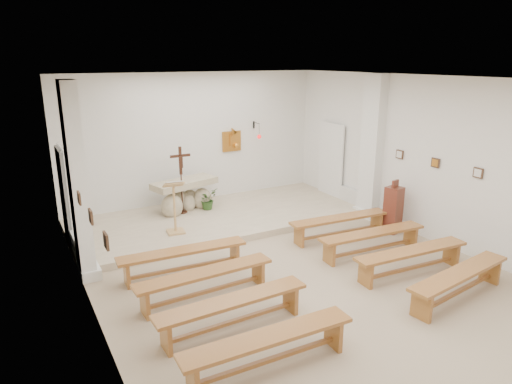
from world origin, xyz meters
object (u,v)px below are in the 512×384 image
bench_right_fourth (459,278)px  donation_pedestal (393,209)px  bench_left_fourth (269,344)px  bench_right_third (411,256)px  bench_right_second (372,237)px  lectern (175,207)px  bench_left_third (233,307)px  crucifix_stand (181,175)px  altar (185,198)px  bench_left_front (183,256)px  bench_right_front (340,222)px  bench_left_second (205,278)px

bench_right_fourth → donation_pedestal: bearing=57.7°
bench_left_fourth → bench_right_fourth: 3.63m
bench_right_third → bench_right_second: bearing=94.2°
lectern → bench_left_third: bearing=-88.8°
lectern → crucifix_stand: crucifix_stand is taller
lectern → crucifix_stand: size_ratio=0.73×
altar → bench_left_front: (-1.19, -3.09, -0.10)m
bench_right_second → bench_right_third: same height
altar → bench_right_front: size_ratio=0.74×
bench_left_second → crucifix_stand: bearing=73.1°
bench_right_front → bench_left_third: 4.16m
bench_left_second → lectern: bearing=78.7°
donation_pedestal → bench_right_fourth: bearing=-127.6°
bench_left_front → bench_right_second: size_ratio=1.00×
bench_left_fourth → lectern: bearing=86.2°
bench_left_front → bench_left_third: 2.03m
lectern → bench_right_third: 4.91m
donation_pedestal → bench_right_second: (-1.29, -0.73, -0.17)m
bench_right_third → bench_left_fourth: bearing=-160.2°
donation_pedestal → bench_left_fourth: (-4.91, -2.76, -0.17)m
lectern → bench_right_front: bearing=-20.0°
bench_left_front → bench_right_second: 3.77m
crucifix_stand → bench_left_third: 5.10m
bench_right_third → crucifix_stand: bearing=121.6°
bench_right_front → bench_right_third: bearing=-85.3°
altar → bench_left_front: altar is taller
bench_right_front → donation_pedestal: bearing=-8.0°
bench_left_front → lectern: bearing=78.7°
bench_right_second → bench_right_third: bearing=-85.8°
bench_left_front → bench_left_second: bearing=-86.2°
bench_left_third → bench_left_fourth: same height
altar → donation_pedestal: size_ratio=1.42×
crucifix_stand → lectern: bearing=-116.8°
bench_left_front → bench_right_front: bearing=3.8°
lectern → bench_right_front: size_ratio=0.51×
bench_right_second → bench_left_third: (-3.63, -1.02, 0.00)m
bench_right_front → bench_right_second: size_ratio=1.00×
crucifix_stand → bench_left_front: size_ratio=0.70×
crucifix_stand → bench_right_third: size_ratio=0.70×
bench_right_front → bench_right_second: (0.00, -1.02, 0.00)m
bench_right_front → bench_right_fourth: bearing=-85.3°
donation_pedestal → bench_right_fourth: donation_pedestal is taller
lectern → bench_right_second: size_ratio=0.51×
donation_pedestal → bench_left_fourth: bearing=-163.3°
crucifix_stand → bench_right_second: (2.56, -3.92, -0.74)m
bench_right_second → bench_left_fourth: bearing=-146.5°
donation_pedestal → bench_left_third: size_ratio=0.52×
bench_left_second → bench_right_fourth: (3.63, -2.03, 0.00)m
bench_left_second → donation_pedestal: bearing=6.7°
altar → bench_right_second: (2.43, -4.10, -0.10)m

